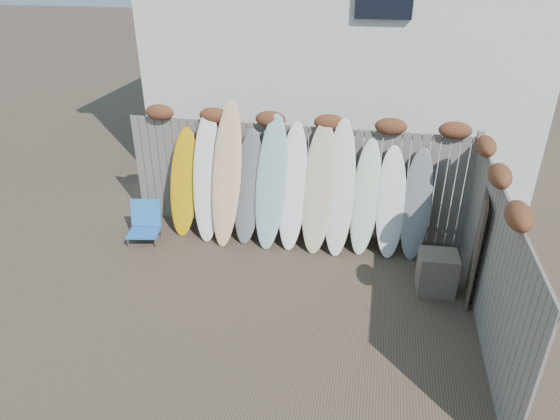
% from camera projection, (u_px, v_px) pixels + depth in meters
% --- Properties ---
extents(ground, '(80.00, 80.00, 0.00)m').
position_uv_depth(ground, '(264.00, 308.00, 7.27)').
color(ground, '#493A2D').
extents(back_fence, '(6.05, 0.28, 2.24)m').
position_uv_depth(back_fence, '(297.00, 170.00, 8.79)').
color(back_fence, slate).
rests_on(back_fence, ground).
extents(right_fence, '(0.28, 4.40, 2.24)m').
position_uv_depth(right_fence, '(493.00, 255.00, 6.43)').
color(right_fence, slate).
rests_on(right_fence, ground).
extents(house, '(8.50, 5.50, 6.33)m').
position_uv_depth(house, '(348.00, 21.00, 11.35)').
color(house, silver).
rests_on(house, ground).
extents(beach_chair, '(0.63, 0.65, 0.71)m').
position_uv_depth(beach_chair, '(145.00, 223.00, 8.88)').
color(beach_chair, blue).
rests_on(beach_chair, ground).
extents(wooden_crate, '(0.58, 0.49, 0.65)m').
position_uv_depth(wooden_crate, '(437.00, 272.00, 7.50)').
color(wooden_crate, '#6A5F50').
rests_on(wooden_crate, ground).
extents(lattice_panel, '(0.22, 1.09, 1.65)m').
position_uv_depth(lattice_panel, '(477.00, 244.00, 7.28)').
color(lattice_panel, '#3B2D23').
rests_on(lattice_panel, ground).
extents(surfboard_0, '(0.58, 0.71, 1.90)m').
position_uv_depth(surfboard_0, '(184.00, 182.00, 8.91)').
color(surfboard_0, '#DB9C09').
rests_on(surfboard_0, ground).
extents(surfboard_1, '(0.57, 0.82, 2.21)m').
position_uv_depth(surfboard_1, '(207.00, 178.00, 8.71)').
color(surfboard_1, silver).
rests_on(surfboard_1, ground).
extents(surfboard_2, '(0.58, 0.89, 2.44)m').
position_uv_depth(surfboard_2, '(227.00, 175.00, 8.53)').
color(surfboard_2, '#FFC599').
rests_on(surfboard_2, ground).
extents(surfboard_3, '(0.57, 0.74, 1.96)m').
position_uv_depth(surfboard_3, '(248.00, 187.00, 8.65)').
color(surfboard_3, slate).
rests_on(surfboard_3, ground).
extents(surfboard_4, '(0.61, 0.83, 2.24)m').
position_uv_depth(surfboard_4, '(271.00, 183.00, 8.47)').
color(surfboard_4, '#90BAC2').
rests_on(surfboard_4, ground).
extents(surfboard_5, '(0.50, 0.76, 2.13)m').
position_uv_depth(surfboard_5, '(293.00, 187.00, 8.46)').
color(surfboard_5, white).
rests_on(surfboard_5, ground).
extents(surfboard_6, '(0.61, 0.81, 2.17)m').
position_uv_depth(surfboard_6, '(319.00, 189.00, 8.35)').
color(surfboard_6, beige).
rests_on(surfboard_6, ground).
extents(surfboard_7, '(0.52, 0.80, 2.23)m').
position_uv_depth(surfboard_7, '(340.00, 189.00, 8.28)').
color(surfboard_7, silver).
rests_on(surfboard_7, ground).
extents(surfboard_8, '(0.53, 0.72, 1.91)m').
position_uv_depth(surfboard_8, '(365.00, 198.00, 8.34)').
color(surfboard_8, silver).
rests_on(surfboard_8, ground).
extents(surfboard_9, '(0.55, 0.70, 1.83)m').
position_uv_depth(surfboard_9, '(391.00, 203.00, 8.27)').
color(surfboard_9, silver).
rests_on(surfboard_9, ground).
extents(surfboard_10, '(0.52, 0.68, 1.82)m').
position_uv_depth(surfboard_10, '(417.00, 205.00, 8.21)').
color(surfboard_10, slate).
rests_on(surfboard_10, ground).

